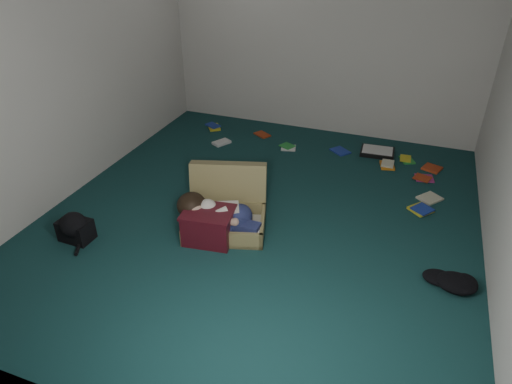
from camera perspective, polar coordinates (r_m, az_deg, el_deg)
The scene contains 11 objects.
floor at distance 4.45m, azimuth 0.67°, elevation -2.93°, with size 4.50×4.50×0.00m, color #14393A.
wall_back at distance 5.97m, azimuth 8.54°, elevation 19.31°, with size 4.50×4.50×0.00m, color silver.
wall_front at distance 2.10m, azimuth -20.46°, elevation -5.52°, with size 4.50×4.50×0.00m, color silver.
wall_left at distance 4.89m, azimuth -22.66°, elevation 14.76°, with size 4.50×4.50×0.00m, color silver.
suitcase at distance 4.27m, azimuth -3.72°, elevation -2.04°, with size 0.90×0.88×0.53m.
person at distance 4.10m, azimuth -4.74°, elevation -2.90°, with size 0.81×0.41×0.33m.
maroon_bin at distance 4.06m, azimuth -5.91°, elevation -4.18°, with size 0.48×0.40×0.30m.
backpack at distance 4.38m, azimuth -21.62°, elevation -4.36°, with size 0.36×0.28×0.21m, color black, non-canonical shape.
clothing_pile at distance 3.95m, azimuth 22.84°, elevation -9.68°, with size 0.41×0.34×0.13m, color black, non-canonical shape.
paper_tray at distance 5.80m, azimuth 14.92°, elevation 4.89°, with size 0.41×0.32×0.06m.
book_scatter at distance 5.54m, azimuth 10.58°, elevation 3.97°, with size 3.08×1.41×0.02m.
Camera 1 is at (1.24, -3.47, 2.49)m, focal length 32.00 mm.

